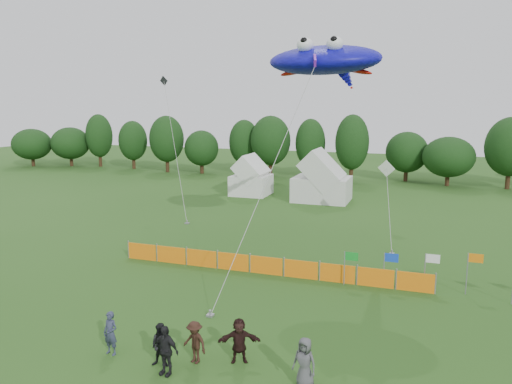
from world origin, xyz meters
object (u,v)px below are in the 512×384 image
(tent_left, at_px, (251,179))
(stingray_kite, at_px, (327,61))
(tent_right, at_px, (322,181))
(barrier_fence, at_px, (266,266))
(spectator_f, at_px, (239,340))
(spectator_b, at_px, (162,345))
(spectator_a, at_px, (111,333))
(spectator_c, at_px, (195,342))
(spectator_d, at_px, (165,350))
(spectator_e, at_px, (305,363))

(tent_left, distance_m, stingray_kite, 25.27)
(tent_right, distance_m, barrier_fence, 22.09)
(barrier_fence, relative_size, spectator_f, 10.56)
(spectator_b, bearing_deg, stingray_kite, 65.12)
(spectator_a, height_order, spectator_b, spectator_a)
(tent_right, bearing_deg, spectator_c, -86.45)
(spectator_b, distance_m, stingray_kite, 17.68)
(spectator_d, height_order, stingray_kite, stingray_kite)
(spectator_f, xyz_separation_m, stingray_kite, (0.54, 12.31, 10.93))
(barrier_fence, relative_size, spectator_e, 10.21)
(spectator_f, bearing_deg, spectator_c, 179.07)
(spectator_f, bearing_deg, spectator_d, -164.33)
(barrier_fence, height_order, spectator_f, spectator_f)
(tent_right, xyz_separation_m, spectator_e, (6.20, -32.29, -1.06))
(spectator_e, xyz_separation_m, stingray_kite, (-2.14, 13.13, 10.90))
(spectator_a, bearing_deg, spectator_c, 15.84)
(spectator_c, bearing_deg, spectator_e, 13.95)
(spectator_c, relative_size, spectator_e, 0.92)
(spectator_f, bearing_deg, spectator_b, -176.59)
(spectator_d, bearing_deg, spectator_a, 174.22)
(tent_right, xyz_separation_m, spectator_d, (1.37, -33.14, -1.03))
(tent_right, distance_m, spectator_f, 31.69)
(spectator_a, relative_size, stingray_kite, 0.10)
(spectator_c, xyz_separation_m, spectator_f, (1.53, 0.59, 0.04))
(tent_left, xyz_separation_m, tent_right, (7.65, -0.85, 0.24))
(spectator_b, distance_m, spectator_c, 1.19)
(barrier_fence, relative_size, spectator_a, 10.55)
(barrier_fence, height_order, spectator_c, spectator_c)
(spectator_e, bearing_deg, spectator_f, 177.47)
(spectator_d, bearing_deg, spectator_f, 44.17)
(barrier_fence, xyz_separation_m, spectator_c, (0.52, -10.07, 0.30))
(spectator_e, distance_m, stingray_kite, 17.20)
(tent_left, relative_size, barrier_fence, 0.21)
(tent_right, distance_m, stingray_kite, 21.92)
(tent_right, relative_size, stingray_kite, 0.32)
(tent_left, relative_size, stingray_kite, 0.22)
(tent_right, distance_m, spectator_c, 32.15)
(spectator_b, relative_size, spectator_e, 0.93)
(tent_left, xyz_separation_m, spectator_d, (9.02, -33.98, -0.79))
(barrier_fence, bearing_deg, spectator_f, -77.77)
(spectator_e, bearing_deg, spectator_c, -168.64)
(spectator_e, distance_m, spectator_f, 2.80)
(spectator_d, bearing_deg, stingray_kite, 85.62)
(tent_right, height_order, spectator_e, tent_right)
(tent_left, bearing_deg, tent_right, -6.31)
(tent_right, distance_m, spectator_a, 32.60)
(spectator_b, bearing_deg, barrier_fence, 75.34)
(spectator_c, bearing_deg, barrier_fence, 109.99)
(spectator_a, distance_m, stingray_kite, 18.10)
(barrier_fence, bearing_deg, stingray_kite, 47.52)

